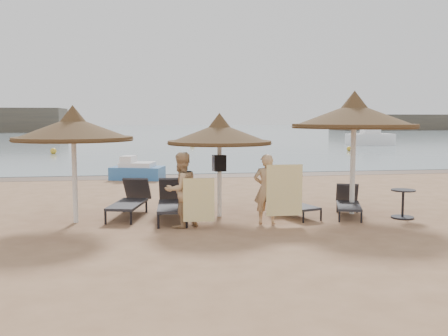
# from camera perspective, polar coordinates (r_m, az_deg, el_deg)

# --- Properties ---
(ground) EXTENTS (160.00, 160.00, 0.00)m
(ground) POSITION_cam_1_polar(r_m,az_deg,el_deg) (11.39, -0.79, -6.42)
(ground) COLOR #A77B59
(ground) RESTS_ON ground
(sea) EXTENTS (200.00, 140.00, 0.03)m
(sea) POSITION_cam_1_polar(r_m,az_deg,el_deg) (91.05, -8.23, 4.21)
(sea) COLOR slate
(sea) RESTS_ON ground
(wet_sand_strip) EXTENTS (200.00, 1.60, 0.01)m
(wet_sand_strip) POSITION_cam_1_polar(r_m,az_deg,el_deg) (20.61, -4.64, -0.93)
(wet_sand_strip) COLOR brown
(wet_sand_strip) RESTS_ON ground
(far_shore) EXTENTS (150.00, 54.80, 12.00)m
(far_shore) POSITION_cam_1_polar(r_m,az_deg,el_deg) (91.88, -24.16, 5.59)
(far_shore) COLOR brown
(far_shore) RESTS_ON ground
(palapa_left) EXTENTS (2.71, 2.71, 2.69)m
(palapa_left) POSITION_cam_1_polar(r_m,az_deg,el_deg) (11.80, -16.85, 4.25)
(palapa_left) COLOR white
(palapa_left) RESTS_ON ground
(palapa_center) EXTENTS (2.54, 2.54, 2.52)m
(palapa_center) POSITION_cam_1_polar(r_m,az_deg,el_deg) (12.03, -0.52, 3.89)
(palapa_center) COLOR white
(palapa_center) RESTS_ON ground
(palapa_right) EXTENTS (3.09, 3.09, 3.07)m
(palapa_right) POSITION_cam_1_polar(r_m,az_deg,el_deg) (12.75, 14.64, 5.76)
(palapa_right) COLOR white
(palapa_right) RESTS_ON ground
(lounger_far_left) EXTENTS (1.10, 2.05, 0.88)m
(lounger_far_left) POSITION_cam_1_polar(r_m,az_deg,el_deg) (12.50, -10.64, -3.58)
(lounger_far_left) COLOR black
(lounger_far_left) RESTS_ON ground
(lounger_near_left) EXTENTS (0.81, 2.09, 0.92)m
(lounger_near_left) POSITION_cam_1_polar(r_m,az_deg,el_deg) (12.01, -5.88, -3.81)
(lounger_near_left) COLOR black
(lounger_near_left) RESTS_ON ground
(lounger_near_right) EXTENTS (1.03, 1.76, 0.75)m
(lounger_near_right) POSITION_cam_1_polar(r_m,az_deg,el_deg) (12.46, 7.58, -3.84)
(lounger_near_right) COLOR black
(lounger_near_right) RESTS_ON ground
(lounger_far_right) EXTENTS (1.06, 1.72, 0.73)m
(lounger_far_right) POSITION_cam_1_polar(r_m,az_deg,el_deg) (12.72, 14.01, -3.79)
(lounger_far_right) COLOR black
(lounger_far_right) RESTS_ON ground
(side_table) EXTENTS (0.57, 0.57, 0.69)m
(side_table) POSITION_cam_1_polar(r_m,az_deg,el_deg) (12.73, 19.76, -3.97)
(side_table) COLOR black
(side_table) RESTS_ON ground
(person_left) EXTENTS (1.05, 0.95, 1.92)m
(person_left) POSITION_cam_1_polar(r_m,az_deg,el_deg) (10.95, -4.93, -1.82)
(person_left) COLOR tan
(person_left) RESTS_ON ground
(person_right) EXTENTS (0.97, 0.77, 1.85)m
(person_right) POSITION_cam_1_polar(r_m,az_deg,el_deg) (11.31, 4.87, -1.77)
(person_right) COLOR tan
(person_right) RESTS_ON ground
(towel_left) EXTENTS (0.67, 0.10, 0.94)m
(towel_left) POSITION_cam_1_polar(r_m,az_deg,el_deg) (10.69, -2.90, -3.68)
(towel_left) COLOR yellow
(towel_left) RESTS_ON ground
(towel_right) EXTENTS (0.82, 0.03, 1.15)m
(towel_right) POSITION_cam_1_polar(r_m,az_deg,el_deg) (11.18, 6.92, -2.55)
(towel_right) COLOR yellow
(towel_right) RESTS_ON ground
(bag_patterned) EXTENTS (0.33, 0.16, 0.39)m
(bag_patterned) POSITION_cam_1_polar(r_m,az_deg,el_deg) (12.25, -0.65, 0.59)
(bag_patterned) COLOR white
(bag_patterned) RESTS_ON ground
(bag_dark) EXTENTS (0.28, 0.11, 0.39)m
(bag_dark) POSITION_cam_1_polar(r_m,az_deg,el_deg) (11.91, -0.40, 0.54)
(bag_dark) COLOR black
(bag_dark) RESTS_ON ground
(pedal_boat) EXTENTS (2.22, 1.68, 0.92)m
(pedal_boat) POSITION_cam_1_polar(r_m,az_deg,el_deg) (19.82, -9.93, -0.29)
(pedal_boat) COLOR #346DB3
(pedal_boat) RESTS_ON ground
(buoy_left) EXTENTS (0.41, 0.41, 0.41)m
(buoy_left) POSITION_cam_1_polar(r_m,az_deg,el_deg) (34.80, -18.92, 1.84)
(buoy_left) COLOR gold
(buoy_left) RESTS_ON ground
(buoy_mid) EXTENTS (0.40, 0.40, 0.40)m
(buoy_mid) POSITION_cam_1_polar(r_m,az_deg,el_deg) (42.58, -3.64, 2.79)
(buoy_mid) COLOR gold
(buoy_mid) RESTS_ON ground
(buoy_right) EXTENTS (0.35, 0.35, 0.35)m
(buoy_right) POSITION_cam_1_polar(r_m,az_deg,el_deg) (37.05, 14.10, 2.15)
(buoy_right) COLOR gold
(buoy_right) RESTS_ON ground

